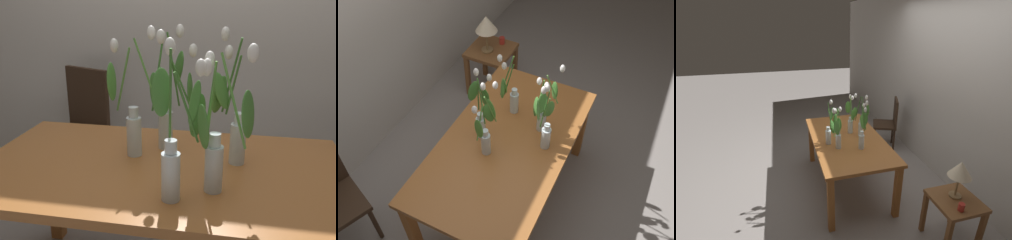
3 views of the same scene
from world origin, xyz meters
TOP-DOWN VIEW (x-y plane):
  - ground_plane at (0.00, 0.00)m, footprint 18.00×18.00m
  - dining_table at (0.00, 0.00)m, footprint 1.60×0.90m
  - tulip_vase_0 at (0.10, -0.25)m, footprint 0.19×0.15m
  - tulip_vase_1 at (0.24, -0.19)m, footprint 0.25×0.17m
  - tulip_vase_2 at (0.30, 0.10)m, footprint 0.17×0.13m
  - tulip_vase_3 at (0.00, 0.19)m, footprint 0.22×0.25m
  - tulip_vase_4 at (-0.14, 0.09)m, footprint 0.26×0.11m
  - side_table at (1.21, 0.77)m, footprint 0.44×0.44m
  - table_lamp at (1.16, 0.79)m, footprint 0.22×0.22m
  - pillar_candle at (1.34, 0.71)m, footprint 0.06×0.06m

SIDE VIEW (x-z plane):
  - ground_plane at x=0.00m, z-range 0.00..0.00m
  - side_table at x=1.21m, z-range 0.16..0.71m
  - pillar_candle at x=1.34m, z-range 0.55..0.62m
  - dining_table at x=0.00m, z-range 0.28..1.02m
  - table_lamp at x=1.16m, z-range 0.66..1.06m
  - tulip_vase_2 at x=0.30m, z-range 0.63..1.21m
  - tulip_vase_4 at x=-0.14m, z-range 0.64..1.21m
  - tulip_vase_0 at x=0.10m, z-range 0.65..1.22m
  - tulip_vase_1 at x=0.24m, z-range 0.66..1.22m
  - tulip_vase_3 at x=0.00m, z-range 0.66..1.24m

